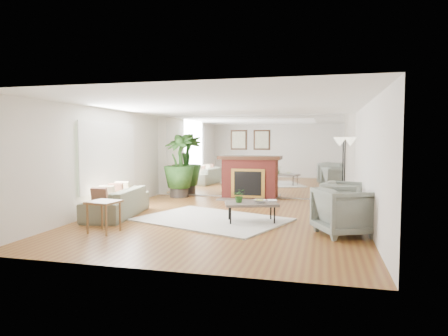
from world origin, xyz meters
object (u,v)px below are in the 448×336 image
(fireplace, at_px, (249,177))
(armchair_back, at_px, (344,200))
(sofa, at_px, (117,202))
(side_table, at_px, (104,206))
(potted_ficus, at_px, (179,163))
(floor_lamp, at_px, (345,147))
(armchair_front, at_px, (345,211))
(coffee_table, at_px, (251,204))

(fireplace, height_order, armchair_back, fireplace)
(sofa, bearing_deg, armchair_back, 95.38)
(side_table, height_order, potted_ficus, potted_ficus)
(potted_ficus, height_order, floor_lamp, potted_ficus)
(fireplace, height_order, sofa, fireplace)
(sofa, xyz_separation_m, floor_lamp, (5.15, 3.09, 1.24))
(potted_ficus, distance_m, floor_lamp, 4.88)
(side_table, height_order, floor_lamp, floor_lamp)
(armchair_front, bearing_deg, potted_ficus, 25.17)
(coffee_table, xyz_separation_m, potted_ficus, (-2.82, 3.27, 0.64))
(coffee_table, distance_m, side_table, 2.97)
(coffee_table, xyz_separation_m, sofa, (-3.13, 0.01, -0.08))
(floor_lamp, bearing_deg, coffee_table, -123.14)
(armchair_back, relative_size, potted_ficus, 0.46)
(potted_ficus, bearing_deg, armchair_front, -39.93)
(potted_ficus, bearing_deg, sofa, -95.34)
(coffee_table, relative_size, potted_ficus, 0.63)
(side_table, bearing_deg, sofa, 110.72)
(coffee_table, bearing_deg, sofa, 179.83)
(side_table, distance_m, potted_ficus, 4.83)
(fireplace, relative_size, side_table, 3.42)
(armchair_back, bearing_deg, side_table, 135.92)
(coffee_table, height_order, side_table, side_table)
(coffee_table, height_order, sofa, sofa)
(fireplace, bearing_deg, armchair_front, -58.16)
(sofa, bearing_deg, coffee_table, 82.99)
(coffee_table, relative_size, floor_lamp, 0.67)
(armchair_back, bearing_deg, armchair_front, -166.89)
(armchair_front, relative_size, potted_ficus, 0.49)
(armchair_front, bearing_deg, armchair_back, -27.27)
(armchair_back, distance_m, potted_ficus, 5.25)
(coffee_table, relative_size, armchair_back, 1.37)
(fireplace, distance_m, coffee_table, 3.50)
(armchair_back, xyz_separation_m, potted_ficus, (-4.75, 2.16, 0.63))
(armchair_front, bearing_deg, fireplace, 6.94)
(armchair_front, relative_size, side_table, 1.60)
(sofa, xyz_separation_m, armchair_back, (5.05, 1.09, 0.09))
(fireplace, relative_size, armchair_back, 2.30)
(fireplace, bearing_deg, coffee_table, -78.81)
(armchair_back, height_order, side_table, armchair_back)
(sofa, height_order, potted_ficus, potted_ficus)
(sofa, distance_m, armchair_front, 5.02)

